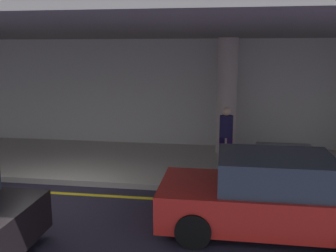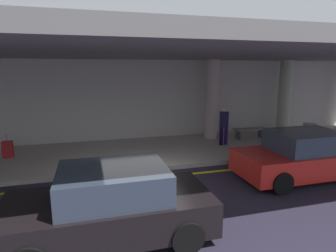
{
  "view_description": "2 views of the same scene",
  "coord_description": "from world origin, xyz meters",
  "px_view_note": "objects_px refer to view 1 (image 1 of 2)",
  "views": [
    {
      "loc": [
        3.92,
        -7.72,
        3.4
      ],
      "look_at": [
        2.41,
        2.41,
        1.36
      ],
      "focal_mm": 40.41,
      "sensor_mm": 36.0,
      "label": 1
    },
    {
      "loc": [
        -1.51,
        -7.75,
        3.4
      ],
      "look_at": [
        1.4,
        2.61,
        1.2
      ],
      "focal_mm": 30.12,
      "sensor_mm": 36.0,
      "label": 2
    }
  ],
  "objects_px": {
    "support_column_far_left": "(227,97)",
    "traveler_with_luggage": "(226,132)",
    "bench_metal": "(283,149)",
    "car_red": "(270,196)"
  },
  "relations": [
    {
      "from": "car_red",
      "to": "bench_metal",
      "type": "bearing_deg",
      "value": 75.66
    },
    {
      "from": "support_column_far_left",
      "to": "car_red",
      "type": "distance_m",
      "value": 5.33
    },
    {
      "from": "support_column_far_left",
      "to": "traveler_with_luggage",
      "type": "bearing_deg",
      "value": -89.78
    },
    {
      "from": "support_column_far_left",
      "to": "traveler_with_luggage",
      "type": "relative_size",
      "value": 2.17
    },
    {
      "from": "support_column_far_left",
      "to": "traveler_with_luggage",
      "type": "height_order",
      "value": "support_column_far_left"
    },
    {
      "from": "traveler_with_luggage",
      "to": "bench_metal",
      "type": "distance_m",
      "value": 1.96
    },
    {
      "from": "car_red",
      "to": "bench_metal",
      "type": "distance_m",
      "value": 4.55
    },
    {
      "from": "traveler_with_luggage",
      "to": "bench_metal",
      "type": "bearing_deg",
      "value": -166.67
    },
    {
      "from": "support_column_far_left",
      "to": "car_red",
      "type": "bearing_deg",
      "value": -80.77
    },
    {
      "from": "bench_metal",
      "to": "car_red",
      "type": "bearing_deg",
      "value": -101.45
    }
  ]
}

